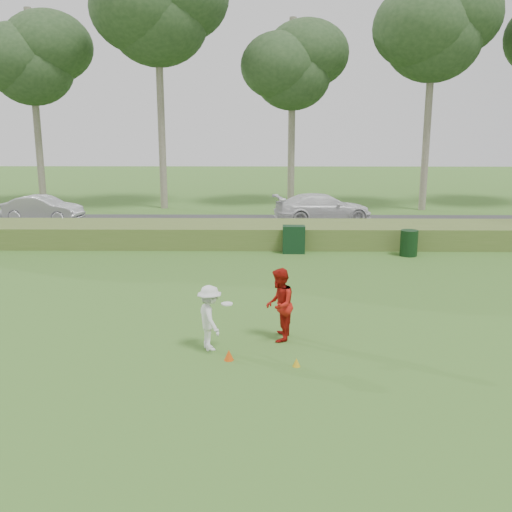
{
  "coord_description": "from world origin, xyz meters",
  "views": [
    {
      "loc": [
        0.21,
        -12.5,
        5.1
      ],
      "look_at": [
        0.0,
        4.0,
        1.3
      ],
      "focal_mm": 40.0,
      "sensor_mm": 36.0,
      "label": 1
    }
  ],
  "objects_px": {
    "utility_cabinet": "(294,239)",
    "car_mid": "(43,209)",
    "cone_orange": "(229,355)",
    "trash_bin": "(409,243)",
    "car_right": "(323,208)",
    "cone_yellow": "(296,362)",
    "player_white": "(210,318)",
    "player_red": "(279,305)"
  },
  "relations": [
    {
      "from": "utility_cabinet",
      "to": "car_mid",
      "type": "distance_m",
      "value": 14.93
    },
    {
      "from": "player_white",
      "to": "player_red",
      "type": "bearing_deg",
      "value": -91.15
    },
    {
      "from": "player_white",
      "to": "utility_cabinet",
      "type": "xyz_separation_m",
      "value": [
        2.47,
        10.3,
        -0.21
      ]
    },
    {
      "from": "utility_cabinet",
      "to": "trash_bin",
      "type": "distance_m",
      "value": 4.59
    },
    {
      "from": "cone_orange",
      "to": "utility_cabinet",
      "type": "distance_m",
      "value": 11.12
    },
    {
      "from": "player_white",
      "to": "car_mid",
      "type": "height_order",
      "value": "player_white"
    },
    {
      "from": "cone_orange",
      "to": "player_red",
      "type": "bearing_deg",
      "value": 47.61
    },
    {
      "from": "cone_yellow",
      "to": "utility_cabinet",
      "type": "relative_size",
      "value": 0.17
    },
    {
      "from": "utility_cabinet",
      "to": "car_mid",
      "type": "relative_size",
      "value": 0.27
    },
    {
      "from": "cone_orange",
      "to": "utility_cabinet",
      "type": "bearing_deg",
      "value": 79.62
    },
    {
      "from": "cone_orange",
      "to": "car_right",
      "type": "height_order",
      "value": "car_right"
    },
    {
      "from": "player_white",
      "to": "cone_yellow",
      "type": "relative_size",
      "value": 8.15
    },
    {
      "from": "player_red",
      "to": "cone_orange",
      "type": "height_order",
      "value": "player_red"
    },
    {
      "from": "player_red",
      "to": "car_right",
      "type": "height_order",
      "value": "player_red"
    },
    {
      "from": "cone_yellow",
      "to": "car_right",
      "type": "bearing_deg",
      "value": 82.49
    },
    {
      "from": "cone_orange",
      "to": "cone_yellow",
      "type": "height_order",
      "value": "cone_orange"
    },
    {
      "from": "player_red",
      "to": "cone_orange",
      "type": "xyz_separation_m",
      "value": [
        -1.15,
        -1.26,
        -0.77
      ]
    },
    {
      "from": "cone_yellow",
      "to": "car_mid",
      "type": "xyz_separation_m",
      "value": [
        -12.5,
        18.55,
        0.65
      ]
    },
    {
      "from": "car_right",
      "to": "cone_yellow",
      "type": "bearing_deg",
      "value": 161.63
    },
    {
      "from": "cone_yellow",
      "to": "car_mid",
      "type": "relative_size",
      "value": 0.05
    },
    {
      "from": "player_red",
      "to": "cone_yellow",
      "type": "relative_size",
      "value": 9.44
    },
    {
      "from": "cone_orange",
      "to": "utility_cabinet",
      "type": "xyz_separation_m",
      "value": [
        2.0,
        10.93,
        0.44
      ]
    },
    {
      "from": "trash_bin",
      "to": "car_mid",
      "type": "height_order",
      "value": "car_mid"
    },
    {
      "from": "player_red",
      "to": "trash_bin",
      "type": "distance_m",
      "value": 10.68
    },
    {
      "from": "player_white",
      "to": "utility_cabinet",
      "type": "relative_size",
      "value": 1.37
    },
    {
      "from": "car_mid",
      "to": "car_right",
      "type": "bearing_deg",
      "value": -81.53
    },
    {
      "from": "trash_bin",
      "to": "car_right",
      "type": "distance_m",
      "value": 8.19
    },
    {
      "from": "player_red",
      "to": "car_mid",
      "type": "xyz_separation_m",
      "value": [
        -12.17,
        16.97,
        -0.14
      ]
    },
    {
      "from": "player_red",
      "to": "cone_orange",
      "type": "relative_size",
      "value": 7.36
    },
    {
      "from": "utility_cabinet",
      "to": "car_right",
      "type": "relative_size",
      "value": 0.22
    },
    {
      "from": "cone_orange",
      "to": "car_right",
      "type": "bearing_deg",
      "value": 77.84
    },
    {
      "from": "trash_bin",
      "to": "car_right",
      "type": "bearing_deg",
      "value": 108.8
    },
    {
      "from": "trash_bin",
      "to": "player_red",
      "type": "bearing_deg",
      "value": -120.48
    },
    {
      "from": "trash_bin",
      "to": "car_right",
      "type": "xyz_separation_m",
      "value": [
        -2.64,
        7.75,
        0.29
      ]
    },
    {
      "from": "player_white",
      "to": "trash_bin",
      "type": "bearing_deg",
      "value": -57.94
    },
    {
      "from": "player_red",
      "to": "cone_yellow",
      "type": "distance_m",
      "value": 1.8
    },
    {
      "from": "utility_cabinet",
      "to": "car_right",
      "type": "distance_m",
      "value": 7.54
    },
    {
      "from": "cone_orange",
      "to": "car_mid",
      "type": "relative_size",
      "value": 0.06
    },
    {
      "from": "cone_orange",
      "to": "trash_bin",
      "type": "height_order",
      "value": "trash_bin"
    },
    {
      "from": "player_white",
      "to": "car_right",
      "type": "distance_m",
      "value": 18.12
    },
    {
      "from": "utility_cabinet",
      "to": "trash_bin",
      "type": "bearing_deg",
      "value": -5.18
    },
    {
      "from": "cone_orange",
      "to": "trash_bin",
      "type": "xyz_separation_m",
      "value": [
        6.56,
        10.46,
        0.4
      ]
    }
  ]
}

